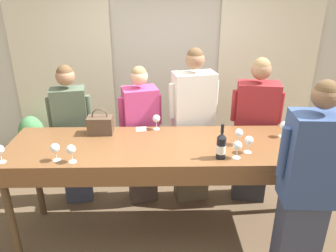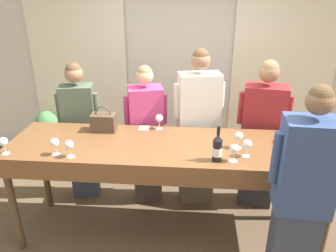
# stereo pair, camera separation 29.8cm
# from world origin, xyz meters

# --- Properties ---
(ground_plane) EXTENTS (18.00, 18.00, 0.00)m
(ground_plane) POSITION_xyz_m (0.00, 0.00, 0.00)
(ground_plane) COLOR brown
(wall_back) EXTENTS (12.00, 0.06, 2.80)m
(wall_back) POSITION_xyz_m (0.00, 1.90, 1.40)
(wall_back) COLOR beige
(wall_back) RESTS_ON ground_plane
(curtain_panel_left) EXTENTS (1.39, 0.03, 2.69)m
(curtain_panel_left) POSITION_xyz_m (-1.45, 1.84, 1.34)
(curtain_panel_left) COLOR #EFE5C6
(curtain_panel_left) RESTS_ON ground_plane
(curtain_panel_right) EXTENTS (1.39, 0.03, 2.69)m
(curtain_panel_right) POSITION_xyz_m (1.45, 1.84, 1.34)
(curtain_panel_right) COLOR #EFE5C6
(curtain_panel_right) RESTS_ON ground_plane
(tasting_bar) EXTENTS (3.01, 0.83, 1.05)m
(tasting_bar) POSITION_xyz_m (0.00, -0.02, 0.96)
(tasting_bar) COLOR brown
(tasting_bar) RESTS_ON ground_plane
(wine_bottle) EXTENTS (0.08, 0.08, 0.32)m
(wine_bottle) POSITION_xyz_m (0.45, -0.27, 1.16)
(wine_bottle) COLOR black
(wine_bottle) RESTS_ON tasting_bar
(handbag) EXTENTS (0.25, 0.15, 0.27)m
(handbag) POSITION_xyz_m (-0.67, 0.26, 1.14)
(handbag) COLOR brown
(handbag) RESTS_ON tasting_bar
(wine_glass_front_left) EXTENTS (0.08, 0.08, 0.16)m
(wine_glass_front_left) POSITION_xyz_m (1.13, 0.15, 1.16)
(wine_glass_front_left) COLOR white
(wine_glass_front_left) RESTS_ON tasting_bar
(wine_glass_front_mid) EXTENTS (0.08, 0.08, 0.16)m
(wine_glass_front_mid) POSITION_xyz_m (0.71, -0.18, 1.16)
(wine_glass_front_mid) COLOR white
(wine_glass_front_mid) RESTS_ON tasting_bar
(wine_glass_front_right) EXTENTS (0.08, 0.08, 0.16)m
(wine_glass_front_right) POSITION_xyz_m (0.65, -0.02, 1.16)
(wine_glass_front_right) COLOR white
(wine_glass_front_right) RESTS_ON tasting_bar
(wine_glass_center_left) EXTENTS (0.08, 0.08, 0.16)m
(wine_glass_center_left) POSITION_xyz_m (0.59, -0.27, 1.16)
(wine_glass_center_left) COLOR white
(wine_glass_center_left) RESTS_ON tasting_bar
(wine_glass_center_mid) EXTENTS (0.08, 0.08, 0.16)m
(wine_glass_center_mid) POSITION_xyz_m (1.11, -0.26, 1.16)
(wine_glass_center_mid) COLOR white
(wine_glass_center_mid) RESTS_ON tasting_bar
(wine_glass_center_right) EXTENTS (0.08, 0.08, 0.16)m
(wine_glass_center_right) POSITION_xyz_m (-0.96, -0.29, 1.16)
(wine_glass_center_right) COLOR white
(wine_glass_center_right) RESTS_ON tasting_bar
(wine_glass_back_left) EXTENTS (0.08, 0.08, 0.16)m
(wine_glass_back_left) POSITION_xyz_m (-0.82, -0.32, 1.16)
(wine_glass_back_left) COLOR white
(wine_glass_back_left) RESTS_ON tasting_bar
(wine_glass_back_right) EXTENTS (0.08, 0.08, 0.16)m
(wine_glass_back_right) POSITION_xyz_m (-0.11, 0.35, 1.16)
(wine_glass_back_right) COLOR white
(wine_glass_back_right) RESTS_ON tasting_bar
(napkin) EXTENTS (0.12, 0.12, 0.00)m
(napkin) POSITION_xyz_m (-0.27, 0.35, 1.05)
(napkin) COLOR white
(napkin) RESTS_ON tasting_bar
(guest_olive_jacket) EXTENTS (0.48, 0.29, 1.66)m
(guest_olive_jacket) POSITION_xyz_m (-1.07, 0.63, 0.86)
(guest_olive_jacket) COLOR #383D51
(guest_olive_jacket) RESTS_ON ground_plane
(guest_pink_top) EXTENTS (0.48, 0.35, 1.65)m
(guest_pink_top) POSITION_xyz_m (-0.30, 0.63, 0.83)
(guest_pink_top) COLOR #473833
(guest_pink_top) RESTS_ON ground_plane
(guest_cream_sweater) EXTENTS (0.56, 0.33, 1.84)m
(guest_cream_sweater) POSITION_xyz_m (0.29, 0.63, 0.93)
(guest_cream_sweater) COLOR brown
(guest_cream_sweater) RESTS_ON ground_plane
(guest_striped_shirt) EXTENTS (0.56, 0.35, 1.73)m
(guest_striped_shirt) POSITION_xyz_m (1.00, 0.63, 0.88)
(guest_striped_shirt) COLOR #28282D
(guest_striped_shirt) RESTS_ON ground_plane
(host_pouring) EXTENTS (0.51, 0.30, 1.85)m
(host_pouring) POSITION_xyz_m (1.05, -0.68, 0.94)
(host_pouring) COLOR #383D51
(host_pouring) RESTS_ON ground_plane
(potted_plant) EXTENTS (0.35, 0.35, 0.73)m
(potted_plant) POSITION_xyz_m (-1.91, 1.52, 0.38)
(potted_plant) COLOR #4C4C51
(potted_plant) RESTS_ON ground_plane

